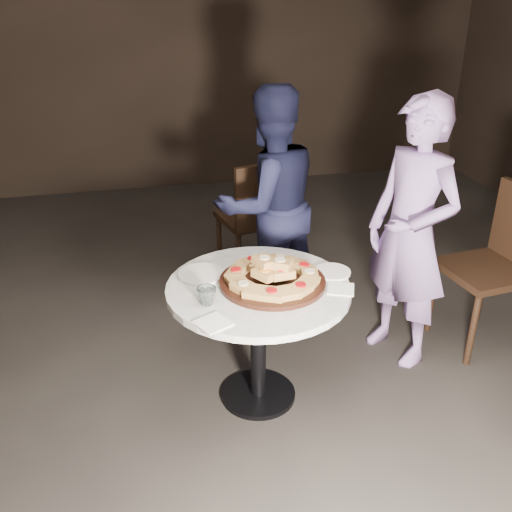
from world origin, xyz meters
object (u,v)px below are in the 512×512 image
(serving_board, at_px, (272,282))
(focaccia_pile, at_px, (272,274))
(table, at_px, (258,308))
(chair_right, at_px, (501,257))
(water_glass, at_px, (207,296))
(diner_teal, at_px, (411,235))
(diner_navy, at_px, (268,205))
(chair_far, at_px, (257,213))

(serving_board, height_order, focaccia_pile, focaccia_pile)
(table, bearing_deg, focaccia_pile, -1.28)
(chair_right, bearing_deg, water_glass, -85.84)
(chair_right, xyz_separation_m, diner_teal, (-0.59, -0.01, 0.20))
(table, bearing_deg, chair_right, 8.65)
(table, height_order, chair_right, chair_right)
(chair_right, relative_size, diner_navy, 0.65)
(diner_teal, bearing_deg, table, -99.73)
(table, distance_m, chair_far, 1.28)
(table, bearing_deg, diner_navy, 72.86)
(focaccia_pile, height_order, chair_far, chair_far)
(focaccia_pile, relative_size, diner_navy, 0.32)
(serving_board, height_order, chair_far, chair_far)
(serving_board, bearing_deg, diner_teal, 14.73)
(chair_right, bearing_deg, table, -88.22)
(diner_teal, bearing_deg, chair_right, 67.86)
(focaccia_pile, bearing_deg, table, 178.72)
(table, distance_m, focaccia_pile, 0.19)
(serving_board, distance_m, diner_navy, 0.88)
(focaccia_pile, distance_m, diner_teal, 0.84)
(table, relative_size, chair_far, 1.10)
(chair_far, distance_m, diner_navy, 0.44)
(table, distance_m, diner_teal, 0.92)
(focaccia_pile, height_order, diner_navy, diner_navy)
(water_glass, distance_m, diner_navy, 1.10)
(chair_far, bearing_deg, serving_board, 67.86)
(chair_far, distance_m, diner_teal, 1.21)
(water_glass, height_order, diner_teal, diner_teal)
(diner_navy, bearing_deg, table, 58.29)
(table, height_order, focaccia_pile, focaccia_pile)
(serving_board, height_order, diner_navy, diner_navy)
(table, distance_m, water_glass, 0.33)
(water_glass, bearing_deg, diner_navy, 61.63)
(water_glass, bearing_deg, chair_right, 11.04)
(chair_right, relative_size, diner_teal, 0.63)
(water_glass, xyz_separation_m, chair_right, (1.72, 0.34, -0.16))
(table, bearing_deg, chair_far, 77.14)
(focaccia_pile, height_order, water_glass, focaccia_pile)
(focaccia_pile, bearing_deg, chair_right, 9.12)
(diner_navy, bearing_deg, focaccia_pile, 62.50)
(water_glass, height_order, chair_right, chair_right)
(diner_navy, bearing_deg, serving_board, 62.50)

